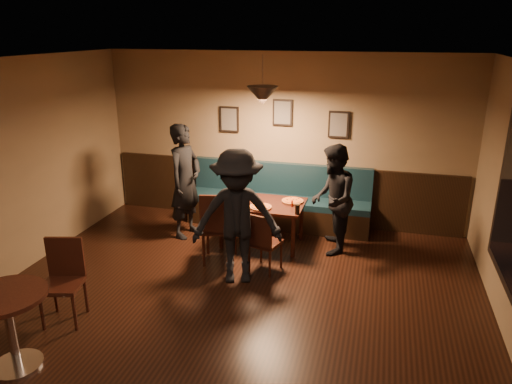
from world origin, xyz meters
TOP-DOWN VIEW (x-y plane):
  - floor at (0.00, 0.00)m, footprint 7.00×7.00m
  - ceiling at (0.00, 0.00)m, footprint 7.00×7.00m
  - wall_back at (0.00, 3.50)m, footprint 6.00×0.00m
  - wainscot at (0.00, 3.47)m, footprint 5.88×0.06m
  - booth_bench at (0.00, 3.20)m, footprint 3.00×0.60m
  - picture_left at (-0.90, 3.47)m, footprint 0.32×0.04m
  - picture_center at (0.00, 3.47)m, footprint 0.32×0.04m
  - picture_right at (0.90, 3.47)m, footprint 0.32×0.04m
  - pendant_lamp at (-0.07, 2.44)m, footprint 0.44×0.44m
  - dining_table at (-0.07, 2.44)m, footprint 1.25×0.81m
  - chair_near_left at (-0.51, 1.75)m, footprint 0.55×0.55m
  - chair_near_right at (0.18, 1.64)m, footprint 0.46×0.46m
  - diner_left at (-1.30, 2.47)m, footprint 0.57×0.73m
  - diner_right at (0.96, 2.48)m, footprint 0.68×0.84m
  - diner_front at (-0.10, 1.28)m, footprint 1.28×0.96m
  - pizza_a at (-0.50, 2.56)m, footprint 0.50×0.50m
  - pizza_b at (-0.04, 2.21)m, footprint 0.41×0.41m
  - pizza_c at (0.36, 2.58)m, footprint 0.34×0.34m
  - soda_glass at (0.52, 2.12)m, footprint 0.07×0.07m
  - tabasco_bottle at (0.39, 2.38)m, footprint 0.03×0.03m
  - napkin_a at (-0.62, 2.66)m, footprint 0.21×0.21m
  - napkin_b at (-0.63, 2.20)m, footprint 0.15×0.15m
  - cutlery_set at (-0.13, 2.11)m, footprint 0.18×0.06m
  - cafe_table at (-1.68, -0.92)m, footprint 0.88×0.88m
  - cafe_chair_far at (-1.70, -0.12)m, footprint 0.51×0.51m

SIDE VIEW (x-z plane):
  - floor at x=0.00m, z-range 0.00..0.00m
  - dining_table at x=-0.07m, z-range 0.00..0.67m
  - cafe_table at x=-1.68m, z-range 0.00..0.80m
  - chair_near_right at x=0.18m, z-range 0.00..0.84m
  - cafe_chair_far at x=-1.70m, z-range 0.00..0.94m
  - wainscot at x=0.00m, z-range 0.00..1.00m
  - booth_bench at x=0.00m, z-range 0.00..1.00m
  - chair_near_left at x=-0.51m, z-range 0.00..1.05m
  - cutlery_set at x=-0.13m, z-range 0.67..0.67m
  - napkin_b at x=-0.63m, z-range 0.67..0.67m
  - napkin_a at x=-0.62m, z-range 0.67..0.67m
  - pizza_b at x=-0.04m, z-range 0.67..0.70m
  - pizza_c at x=0.36m, z-range 0.67..0.70m
  - pizza_a at x=-0.50m, z-range 0.67..0.71m
  - tabasco_bottle at x=0.39m, z-range 0.67..0.78m
  - soda_glass at x=0.52m, z-range 0.67..0.81m
  - diner_right at x=0.96m, z-range 0.00..1.60m
  - diner_front at x=-0.10m, z-range 0.00..1.76m
  - diner_left at x=-1.30m, z-range 0.00..1.79m
  - wall_back at x=0.00m, z-range -1.60..4.40m
  - picture_left at x=-0.90m, z-range 1.49..1.91m
  - picture_right at x=0.90m, z-range 1.49..1.91m
  - picture_center at x=0.00m, z-range 1.64..2.06m
  - pendant_lamp at x=-0.07m, z-range 2.12..2.38m
  - ceiling at x=0.00m, z-range 2.80..2.80m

